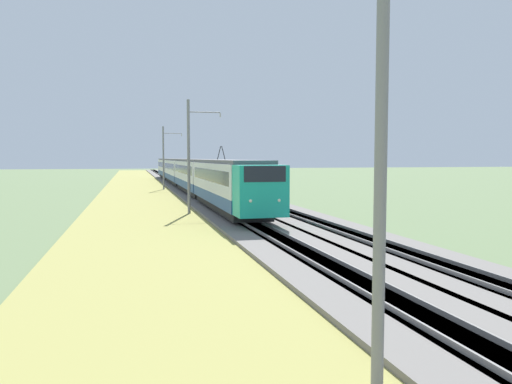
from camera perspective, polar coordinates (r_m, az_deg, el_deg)
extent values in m
cube|color=slate|center=(51.40, -6.19, -0.70)|extent=(240.00, 4.40, 0.30)
cube|color=slate|center=(52.11, -1.75, -0.61)|extent=(240.00, 4.40, 0.30)
cube|color=#4C4238|center=(51.40, -6.19, -0.70)|extent=(240.00, 1.57, 0.30)
cube|color=gray|center=(51.31, -6.78, -0.46)|extent=(240.00, 0.07, 0.15)
cube|color=gray|center=(51.46, -5.60, -0.44)|extent=(240.00, 0.07, 0.15)
cube|color=#4C4238|center=(52.11, -1.75, -0.61)|extent=(240.00, 1.57, 0.30)
cube|color=gray|center=(51.98, -2.32, -0.38)|extent=(240.00, 0.07, 0.15)
cube|color=gray|center=(52.21, -1.18, -0.36)|extent=(240.00, 0.07, 0.15)
cube|color=#99934C|center=(50.95, -12.12, -0.91)|extent=(240.00, 10.75, 0.12)
cube|color=#19A88E|center=(28.00, 0.50, 0.16)|extent=(2.01, 2.82, 2.88)
cube|color=black|center=(27.66, 0.65, 2.11)|extent=(1.45, 2.35, 0.86)
sphere|color=#F2EAC6|center=(26.92, -0.65, -1.02)|extent=(0.20, 0.20, 0.20)
sphere|color=#F2EAC6|center=(27.34, 2.64, -0.95)|extent=(0.20, 0.20, 0.20)
cube|color=navy|center=(37.60, -3.27, -0.46)|extent=(17.55, 2.93, 0.81)
cube|color=silver|center=(37.52, -3.28, 1.73)|extent=(17.55, 2.93, 2.07)
cube|color=black|center=(37.51, -3.28, 1.98)|extent=(16.14, 2.95, 0.87)
cube|color=#515156|center=(37.49, -3.28, 3.50)|extent=(17.55, 2.70, 0.25)
cube|color=black|center=(37.66, -3.26, -1.49)|extent=(16.67, 2.49, 0.55)
cylinder|color=black|center=(30.74, -1.79, -2.42)|extent=(0.86, 0.12, 0.86)
cylinder|color=black|center=(30.98, 0.14, -2.37)|extent=(0.86, 0.12, 0.86)
cube|color=navy|center=(56.49, -6.93, 0.98)|extent=(19.56, 2.93, 0.81)
cube|color=silver|center=(56.43, -6.94, 2.44)|extent=(19.56, 2.93, 2.07)
cube|color=black|center=(56.43, -6.94, 2.61)|extent=(18.00, 2.95, 0.87)
cube|color=#515156|center=(56.42, -6.95, 3.62)|extent=(19.56, 2.70, 0.25)
cube|color=black|center=(56.53, -6.92, 0.30)|extent=(18.58, 2.49, 0.55)
cube|color=navy|center=(76.51, -8.82, 1.73)|extent=(19.56, 2.93, 0.81)
cube|color=silver|center=(76.47, -8.83, 2.81)|extent=(19.56, 2.93, 2.07)
cube|color=black|center=(76.47, -8.84, 2.93)|extent=(18.00, 2.95, 0.87)
cube|color=#515156|center=(76.46, -8.84, 3.68)|extent=(19.56, 2.70, 0.25)
cube|color=black|center=(76.54, -8.82, 1.23)|extent=(18.58, 2.49, 0.55)
cube|color=navy|center=(96.60, -9.93, 2.17)|extent=(19.56, 2.93, 0.81)
cube|color=silver|center=(96.56, -9.94, 3.02)|extent=(19.56, 2.93, 2.07)
cube|color=black|center=(96.56, -9.94, 3.12)|extent=(18.00, 2.95, 0.87)
cube|color=#515156|center=(96.55, -9.95, 3.71)|extent=(19.56, 2.70, 0.25)
cube|color=black|center=(96.62, -9.93, 1.77)|extent=(18.58, 2.49, 0.55)
cylinder|color=black|center=(40.05, -4.24, 4.49)|extent=(0.06, 0.33, 1.08)
cylinder|color=black|center=(40.11, -3.75, 4.49)|extent=(0.06, 0.33, 1.08)
cube|color=black|center=(30.96, -0.82, -4.01)|extent=(0.10, 0.10, 0.00)
cylinder|color=slate|center=(8.89, 14.07, 3.58)|extent=(0.22, 0.22, 8.49)
cylinder|color=slate|center=(37.43, -7.70, 3.91)|extent=(0.22, 0.22, 8.57)
cylinder|color=slate|center=(37.74, -5.92, 9.07)|extent=(0.08, 2.40, 0.08)
cylinder|color=#B2ADA8|center=(37.91, -4.10, 8.75)|extent=(0.10, 0.10, 0.30)
cylinder|color=slate|center=(66.70, -10.53, 3.79)|extent=(0.22, 0.22, 8.39)
cylinder|color=slate|center=(66.86, -9.54, 6.63)|extent=(0.08, 2.40, 0.08)
cylinder|color=#B2ADA8|center=(66.96, -8.51, 6.47)|extent=(0.10, 0.10, 0.30)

